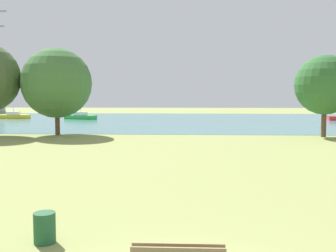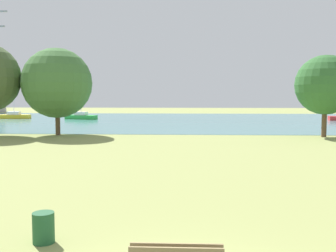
% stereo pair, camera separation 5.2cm
% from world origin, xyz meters
% --- Properties ---
extents(ground_plane, '(160.00, 160.00, 0.00)m').
position_xyz_m(ground_plane, '(0.00, 22.00, 0.00)').
color(ground_plane, '#8C9351').
extents(litter_bin, '(0.56, 0.56, 0.80)m').
position_xyz_m(litter_bin, '(-3.51, 2.55, 0.40)').
color(litter_bin, '#1E512D').
rests_on(litter_bin, ground).
extents(water_surface, '(140.00, 40.00, 0.02)m').
position_xyz_m(water_surface, '(0.00, 50.00, 0.01)').
color(water_surface, teal).
rests_on(water_surface, ground).
extents(sailboat_yellow, '(4.88, 1.80, 8.09)m').
position_xyz_m(sailboat_yellow, '(-26.56, 53.05, 0.48)').
color(sailboat_yellow, yellow).
rests_on(sailboat_yellow, water_surface).
extents(sailboat_green, '(5.02, 2.66, 7.70)m').
position_xyz_m(sailboat_green, '(-15.84, 52.21, 0.47)').
color(sailboat_green, green).
rests_on(sailboat_green, water_surface).
extents(tree_east_far, '(6.49, 6.49, 8.09)m').
position_xyz_m(tree_east_far, '(-11.90, 29.34, 4.83)').
color(tree_east_far, brown).
rests_on(tree_east_far, ground).
extents(tree_mid_shore, '(5.27, 5.27, 7.27)m').
position_xyz_m(tree_mid_shore, '(12.37, 28.63, 4.62)').
color(tree_mid_shore, brown).
rests_on(tree_mid_shore, ground).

